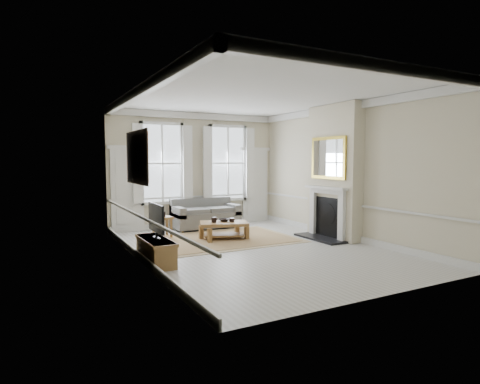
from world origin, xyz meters
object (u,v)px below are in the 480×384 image
sofa (205,216)px  coffee_table (224,225)px  side_table (162,221)px  tv_stand (156,251)px

sofa → coffee_table: sofa is taller
side_table → coffee_table: (1.30, -0.98, -0.07)m
sofa → side_table: (-1.54, -0.81, 0.07)m
coffee_table → tv_stand: bearing=-126.1°
tv_stand → coffee_table: bearing=34.0°
sofa → tv_stand: size_ratio=1.42×
side_table → coffee_table: bearing=-37.1°
sofa → coffee_table: bearing=-97.7°
coffee_table → tv_stand: (-2.18, -1.47, -0.12)m
side_table → sofa: bearing=27.9°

